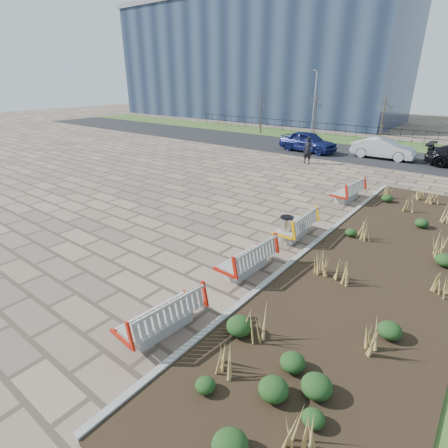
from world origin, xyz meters
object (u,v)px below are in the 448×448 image
Objects in this scene: bench_c at (295,225)px; litter_bin at (286,230)px; car_blue at (308,142)px; pedestrian at (308,150)px; car_silver at (383,148)px; bench_a at (160,313)px; bench_d at (347,190)px; lamp_west at (314,106)px; bench_b at (246,257)px.

litter_bin is at bearing -99.68° from bench_c.
bench_c is 0.46× the size of car_blue.
pedestrian is 0.42× the size of car_silver.
car_blue reaches higher than car_silver.
pedestrian is (-4.87, 11.90, 0.43)m from litter_bin.
bench_a is at bearing -78.05° from pedestrian.
bench_d is 0.35× the size of lamp_west.
bench_d reaches higher than litter_bin.
bench_c is 0.48× the size of car_silver.
car_blue reaches higher than bench_d.
car_silver reaches higher than bench_d.
bench_d is 5.87m from litter_bin.
car_silver reaches higher than bench_c.
bench_b is at bearing -88.37° from litter_bin.
car_blue is at bearing 111.84° from pedestrian.
litter_bin is (-0.07, 6.07, -0.03)m from bench_a.
bench_c is at bearing -66.49° from lamp_west.
bench_b is 19.37m from car_silver.
car_silver is (5.41, 1.02, -0.06)m from car_blue.
bench_b reaches higher than litter_bin.
bench_d is at bearing -174.22° from car_silver.
bench_b is at bearing -153.06° from car_blue.
car_silver is at bearing 94.25° from litter_bin.
car_blue is 6.41m from lamp_west.
bench_a is 22.76m from car_blue.
lamp_west reaches higher than car_silver.
car_blue reaches higher than bench_b.
lamp_west is at bearing 125.25° from bench_d.
bench_b is 0.46× the size of car_blue.
bench_d is 11.89m from car_blue.
bench_b is 8.50m from bench_d.
lamp_west is at bearing 58.33° from car_silver.
car_blue is at bearing 112.16° from bench_c.
pedestrian reaches higher than car_silver.
car_blue is at bearing 129.33° from bench_d.
pedestrian reaches higher than bench_a.
car_blue reaches higher than litter_bin.
bench_c is at bearing -85.13° from bench_d.
pedestrian reaches higher than car_blue.
litter_bin is (-0.07, -0.54, -0.03)m from bench_c.
pedestrian is (-4.95, 17.97, 0.40)m from bench_a.
bench_c is 0.35× the size of lamp_west.
car_silver is (-1.32, 19.33, 0.24)m from bench_b.
litter_bin is (-0.07, 2.63, -0.03)m from bench_b.
bench_a is 0.35× the size of lamp_west.
bench_c is (0.00, 3.17, 0.00)m from bench_b.
bench_c is 16.21m from car_silver.
lamp_west is at bearing 110.05° from pedestrian.
bench_c is 0.55m from litter_bin.
litter_bin is at bearing -85.85° from bench_d.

